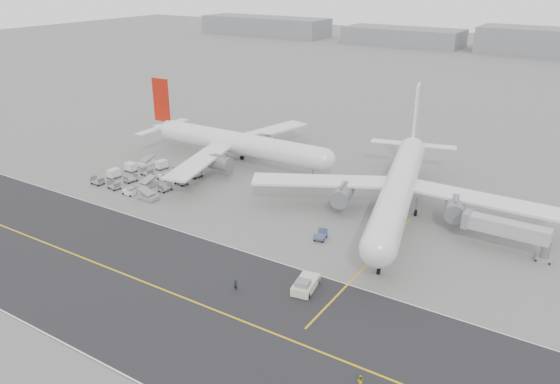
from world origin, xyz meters
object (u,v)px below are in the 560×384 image
Objects in this scene: airliner_b at (400,186)px; pushback_tug at (305,285)px; jet_bridge at (507,230)px; ground_crew_b at (360,381)px; airliner_a at (235,142)px; ground_crew_a at (236,285)px.

airliner_b is 32.88m from pushback_tug.
jet_bridge is at bearing -26.30° from airliner_b.
airliner_a is at bearing -58.22° from ground_crew_b.
jet_bridge is 42.75m from ground_crew_b.
ground_crew_a is 25.11m from ground_crew_b.
ground_crew_a is (33.43, -44.94, -4.36)m from airliner_a.
airliner_b is (43.60, -6.88, 0.54)m from airliner_a.
pushback_tug is 35.81m from jet_bridge.
pushback_tug is 4.85× the size of ground_crew_b.
ground_crew_a is (-8.49, -5.59, 0.02)m from pushback_tug.
pushback_tug is 0.52× the size of jet_bridge.
pushback_tug is 4.24× the size of ground_crew_a.
pushback_tug is at bearing -133.91° from airliner_a.
ground_crew_b is (23.65, -8.44, -0.11)m from ground_crew_a.
airliner_a is at bearing 170.51° from jet_bridge.
ground_crew_b is (13.48, -46.50, -5.01)m from airliner_b.
airliner_a is at bearing 126.70° from pushback_tug.
airliner_b is at bearing 76.93° from pushback_tug.
jet_bridge is (20.40, -4.42, -1.96)m from airliner_b.
ground_crew_b is at bearing -87.90° from airliner_b.
ground_crew_b is (-6.92, -42.07, -3.05)m from jet_bridge.
airliner_a reaches higher than jet_bridge.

